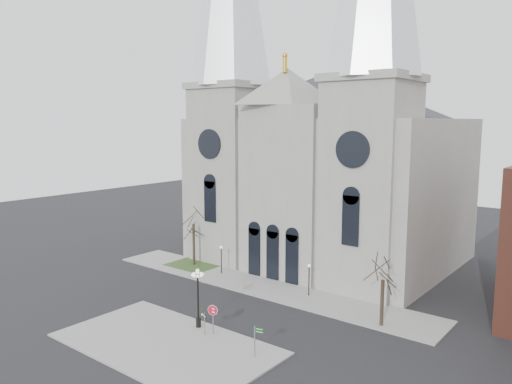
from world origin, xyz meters
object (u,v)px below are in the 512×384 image
Objects in this scene: globe_lamp at (198,291)px; street_name_sign at (256,339)px; stop_sign at (213,313)px; one_way_sign at (205,320)px.

street_name_sign is (7.29, -1.26, -1.83)m from globe_lamp.
stop_sign is at bearing 153.48° from street_name_sign.
globe_lamp is 2.14× the size of street_name_sign.
globe_lamp is 2.60m from one_way_sign.
globe_lamp is 7.62m from street_name_sign.
one_way_sign is 0.78× the size of street_name_sign.
stop_sign is at bearing 74.34° from one_way_sign.
street_name_sign is (5.31, -1.00, -0.39)m from stop_sign.
street_name_sign is at bearing 18.95° from one_way_sign.
street_name_sign is at bearing -9.77° from globe_lamp.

